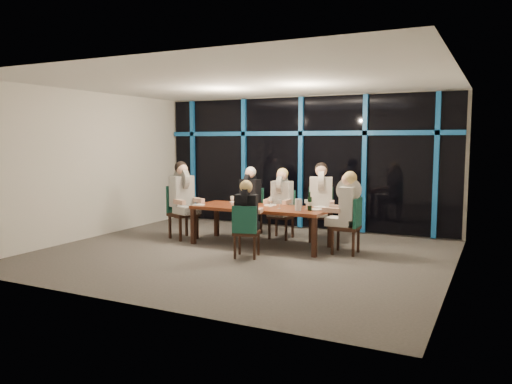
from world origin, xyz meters
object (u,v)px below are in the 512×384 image
Objects in this scene: chair_far_mid at (283,211)px; water_pitcher at (298,205)px; diner_far_left at (249,191)px; diner_end_right at (347,200)px; wine_bottle at (310,203)px; diner_near_mid at (247,207)px; chair_far_left at (251,208)px; chair_far_right at (321,211)px; chair_end_left at (181,209)px; diner_far_right at (321,190)px; chair_near_mid at (246,229)px; diner_end_left at (183,189)px; chair_end_right at (351,223)px; dining_table at (261,210)px; diner_far_mid at (281,193)px.

chair_far_mid reaches higher than water_pitcher.
diner_end_right is at bearing -16.87° from diner_far_left.
diner_near_mid is at bearing -132.69° from wine_bottle.
diner_near_mid is at bearing -61.83° from chair_far_left.
chair_end_left is (-2.65, -1.07, 0.00)m from chair_far_right.
chair_far_mid is at bearing -5.82° from chair_far_left.
chair_end_left is (-1.08, -1.08, 0.05)m from chair_far_left.
chair_end_left is 1.03× the size of diner_far_right.
diner_end_left is at bearing -40.25° from chair_near_mid.
water_pitcher is (-0.90, -0.26, 0.30)m from chair_end_right.
wine_bottle is (1.01, -0.07, 0.20)m from dining_table.
dining_table is 1.04m from wine_bottle.
dining_table is 2.59× the size of chair_end_right.
diner_end_right is at bearing -28.79° from chair_far_mid.
dining_table is 1.00m from diner_near_mid.
diner_end_left reaches higher than diner_far_mid.
chair_end_left is at bearing -177.27° from diner_far_right.
chair_near_mid is 0.93× the size of diner_end_right.
chair_far_right is 1.13m from wine_bottle.
chair_end_right is 1.87m from diner_near_mid.
water_pitcher is (0.76, -1.09, 0.31)m from chair_far_mid.
diner_near_mid is (0.20, -0.96, 0.19)m from dining_table.
chair_far_mid is 1.01× the size of diner_end_right.
wine_bottle is (1.73, -1.01, -0.06)m from diner_far_left.
diner_far_right reaches higher than chair_far_left.
diner_end_right is 1.78m from diner_near_mid.
chair_end_left reaches higher than water_pitcher.
diner_end_left reaches higher than chair_far_mid.
dining_table is at bearing -63.58° from diner_end_left.
chair_far_right is at bearing 49.76° from dining_table.
diner_far_left is (-0.72, 0.94, 0.26)m from dining_table.
diner_end_left is (-1.79, -0.91, 0.09)m from diner_far_mid.
diner_far_right reaches higher than diner_near_mid.
wine_bottle is at bearing -99.11° from chair_far_right.
dining_table is at bearing -95.89° from chair_far_mid.
diner_far_left is at bearing -78.89° from chair_near_mid.
wine_bottle reaches higher than water_pitcher.
chair_far_left is 0.92× the size of chair_far_right.
diner_far_right is at bearing 46.32° from dining_table.
chair_end_right is at bearing -64.53° from chair_far_right.
diner_far_right is at bearing -136.52° from chair_end_right.
diner_end_right is (-0.09, -0.00, 0.40)m from chair_end_right.
diner_far_right reaches higher than diner_far_left.
chair_end_left reaches higher than chair_far_right.
chair_near_mid is at bearing -124.77° from chair_far_right.
diner_near_mid reaches higher than chair_end_right.
chair_end_right is (2.45, -0.96, 0.01)m from chair_far_left.
chair_far_right is at bearing -43.45° from diner_end_left.
diner_far_left is 2.01m from wine_bottle.
diner_far_mid reaches higher than chair_far_left.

